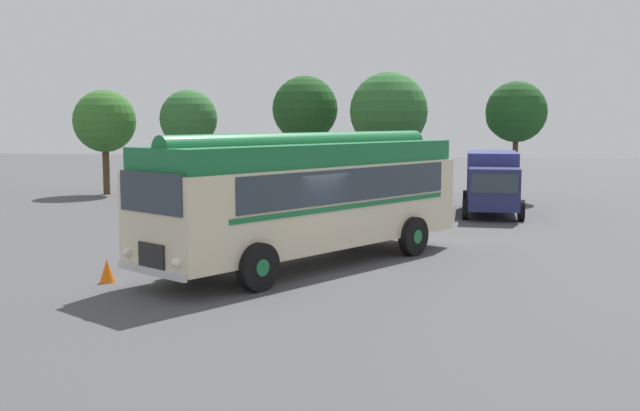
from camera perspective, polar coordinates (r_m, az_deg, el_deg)
The scene contains 12 objects.
ground_plane at distance 19.20m, azimuth -1.58°, elevation -4.92°, with size 120.00×120.00×0.00m, color #474749.
vintage_bus at distance 19.68m, azimuth -0.80°, elevation 0.94°, with size 7.40×9.86×3.49m.
car_near_left at distance 31.18m, azimuth -2.81°, elevation 1.07°, with size 2.35×4.38×1.66m.
car_mid_left at distance 31.42m, azimuth 2.64°, elevation 1.11°, with size 1.97×4.20×1.66m.
car_mid_right at distance 31.22m, azimuth 7.81°, elevation 1.02°, with size 2.37×4.39×1.66m.
box_van at distance 31.40m, azimuth 12.97°, elevation 1.89°, with size 2.38×5.79×2.50m.
tree_far_left at distance 40.00m, azimuth -16.16°, elevation 6.24°, with size 3.18×3.18×5.35m.
tree_left_of_centre at distance 38.23m, azimuth -10.07°, elevation 6.46°, with size 2.88×2.88×5.32m.
tree_centre at distance 38.15m, azimuth -1.19°, elevation 7.38°, with size 3.32×3.32×6.03m.
tree_right_of_centre at distance 35.98m, azimuth 5.22°, elevation 7.26°, with size 3.72×3.72×6.09m.
tree_far_right at distance 37.12m, azimuth 14.57°, elevation 6.82°, with size 2.90×2.90×5.65m.
traffic_cone at distance 18.41m, azimuth -15.92°, elevation -4.80°, with size 0.36×0.36×0.55m, color orange.
Camera 1 is at (3.86, -18.42, 3.81)m, focal length 42.00 mm.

